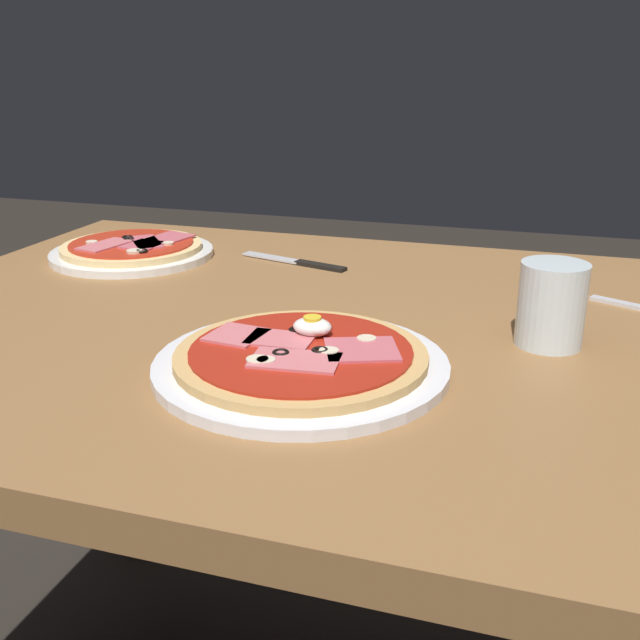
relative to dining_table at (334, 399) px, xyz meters
The scene contains 6 objects.
dining_table is the anchor object (origin of this frame).
pizza_foreground 0.20m from the dining_table, 86.58° to the right, with size 0.32×0.32×0.05m.
pizza_across_left 0.48m from the dining_table, 153.58° to the left, with size 0.27×0.27×0.03m.
water_glass_near 0.30m from the dining_table, ahead, with size 0.08×0.08×0.10m.
fork 0.43m from the dining_table, 24.24° to the left, with size 0.15×0.08×0.00m.
knife 0.30m from the dining_table, 117.86° to the left, with size 0.19×0.07×0.01m.
Camera 1 is at (0.25, -0.85, 1.07)m, focal length 41.72 mm.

